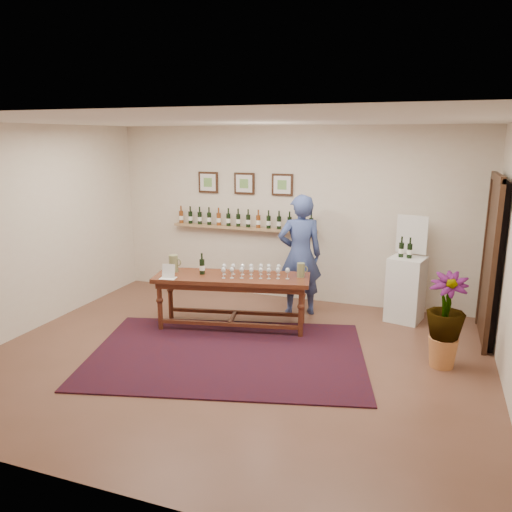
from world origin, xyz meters
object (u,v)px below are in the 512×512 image
(display_pedestal, at_px, (406,289))
(tasting_table, at_px, (232,284))
(potted_plant, at_px, (445,320))
(person, at_px, (300,255))

(display_pedestal, bearing_deg, tasting_table, -153.77)
(potted_plant, bearing_deg, display_pedestal, 109.77)
(display_pedestal, xyz_separation_m, person, (-1.53, -0.23, 0.44))
(person, bearing_deg, tasting_table, 26.15)
(display_pedestal, distance_m, person, 1.61)
(tasting_table, xyz_separation_m, display_pedestal, (2.27, 1.12, -0.17))
(potted_plant, distance_m, person, 2.40)
(potted_plant, relative_size, person, 0.54)
(display_pedestal, height_order, person, person)
(potted_plant, bearing_deg, tasting_table, 173.49)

